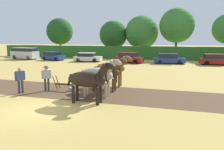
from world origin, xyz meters
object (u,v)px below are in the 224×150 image
Objects in this scene: farmer_at_plow at (46,76)px; parked_car_center_right at (169,59)px; tree_center_left at (142,32)px; parked_car_right at (215,60)px; parked_van at (25,53)px; tree_far_left at (60,32)px; parked_car_center_left at (88,57)px; tree_center at (177,25)px; farmer_onlooker_left at (20,78)px; tree_left at (113,35)px; draft_horse_trail_right at (112,68)px; draft_horse_lead_right at (98,75)px; draft_horse_trail_left at (106,72)px; plow at (66,86)px; farmer_beside_team at (116,71)px; parked_car_center at (129,58)px; parked_car_left at (53,56)px; draft_horse_lead_left at (89,79)px.

farmer_at_plow is 21.48m from parked_car_center_right.
tree_center_left is 1.90× the size of parked_car_right.
parked_van reaches higher than parked_car_center_right.
tree_far_left is 1.83× the size of parked_car_center_left.
parked_van is (-25.98, -11.02, -5.06)m from tree_center.
farmer_onlooker_left is (-9.96, -32.27, -5.09)m from tree_center.
tree_left reaches higher than parked_van.
draft_horse_trail_right reaches higher than parked_car_right.
parked_van is at bearing -146.20° from tree_center_left.
draft_horse_lead_right is at bearing -89.97° from draft_horse_trail_right.
parked_car_right is (5.37, -11.05, -5.38)m from tree_center.
parked_van is (-21.30, 19.00, -0.28)m from draft_horse_trail_left.
draft_horse_lead_right is 5.33m from farmer_onlooker_left.
farmer_onlooker_left is at bearing -84.71° from tree_left.
farmer_onlooker_left is 26.62m from parked_van.
parked_car_right is at bearing -2.72° from parked_car_center_right.
plow is 0.96× the size of farmer_beside_team.
tree_far_left is 4.65× the size of farmer_at_plow.
draft_horse_lead_right is 21.82m from parked_car_center_left.
draft_horse_trail_right reaches higher than parked_van.
parked_van is at bearing 133.60° from plow.
tree_center_left is at bearing 129.15° from farmer_at_plow.
tree_center is at bearing 67.66° from parked_car_center.
tree_left is at bearing 50.07° from parked_van.
parked_car_left is (-11.45, 19.88, -0.34)m from farmer_at_plow.
draft_horse_lead_right is 19.81m from parked_car_center.
parked_car_center_left is (-3.64, 20.59, -0.34)m from farmer_onlooker_left.
tree_left reaches higher than draft_horse_trail_right.
tree_center_left is at bearing 165.89° from tree_center.
draft_horse_trail_right reaches higher than farmer_onlooker_left.
tree_center is 3.27× the size of draft_horse_trail_left.
farmer_beside_team is 21.94m from parked_car_left.
draft_horse_trail_left is 4.16m from farmer_at_plow.
farmer_beside_team is 0.39× the size of parked_car_left.
tree_far_left is 35.67m from draft_horse_trail_right.
draft_horse_trail_left reaches higher than farmer_beside_team.
parked_van is at bearing -157.02° from tree_center.
parked_car_center_right is (12.67, 0.55, 0.02)m from parked_car_center_left.
tree_far_left is at bearing 146.55° from farmer_onlooker_left.
tree_left is 0.90× the size of tree_center_left.
tree_center_left is 33.59m from draft_horse_lead_right.
draft_horse_trail_right is 1.72× the size of farmer_beside_team.
draft_horse_lead_right is 22.88m from parked_car_right.
parked_car_left is 0.97× the size of parked_car_center_left.
farmer_at_plow is (-8.67, -31.16, -5.08)m from tree_center.
draft_horse_lead_left is at bearing -89.99° from draft_horse_trail_right.
draft_horse_trail_left is at bearing 58.15° from farmer_at_plow.
parked_van is at bearing 172.88° from farmer_at_plow.
farmer_beside_team is 26.53m from parked_van.
tree_center reaches higher than draft_horse_trail_right.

